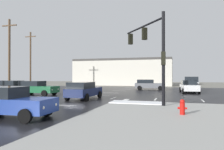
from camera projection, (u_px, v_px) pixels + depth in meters
ground_plane at (94, 98)px, 21.34m from camera, size 120.00×120.00×0.00m
road_asphalt at (94, 98)px, 21.34m from camera, size 44.00×44.00×0.02m
snow_strip_curbside at (137, 102)px, 16.09m from camera, size 4.00×1.60×0.06m
lane_markings at (101, 99)px, 19.68m from camera, size 36.15×36.15×0.01m
traffic_signal_mast at (151, 46)px, 16.09m from camera, size 3.67×4.95×6.38m
fire_hydrant at (182, 107)px, 11.20m from camera, size 0.48×0.26×0.79m
strip_building_background at (123, 72)px, 51.16m from camera, size 22.54×8.00×6.11m
suv_silver at (192, 83)px, 31.48m from camera, size 2.43×4.94×2.03m
sedan_white at (189, 86)px, 27.28m from camera, size 2.34×4.65×1.58m
sedan_blue at (7, 101)px, 10.92m from camera, size 4.60×2.19×1.58m
sedan_green at (36, 88)px, 23.82m from camera, size 4.58×2.13×1.58m
sedan_grey at (149, 84)px, 33.19m from camera, size 4.64×2.29×1.58m
sedan_black at (8, 87)px, 26.26m from camera, size 4.68×2.44×1.58m
sedan_navy at (84, 90)px, 19.53m from camera, size 2.10×4.57×1.58m
utility_pole_far at (9, 54)px, 27.53m from camera, size 2.20×0.28×9.41m
utility_pole_distant at (30, 59)px, 38.93m from camera, size 2.20×0.28×10.08m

